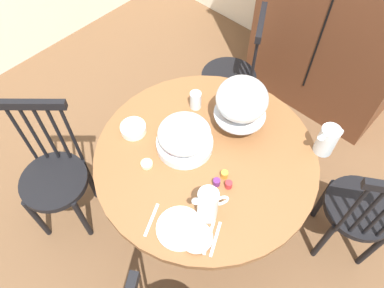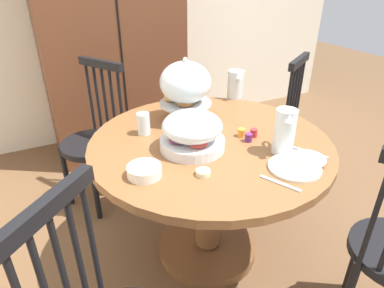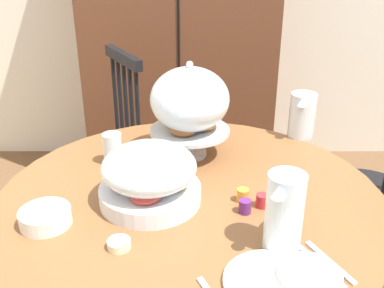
% 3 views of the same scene
% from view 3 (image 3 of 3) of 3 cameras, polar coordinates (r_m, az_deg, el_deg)
% --- Properties ---
extents(wooden_armoire, '(1.18, 0.60, 1.96)m').
position_cam_3_polar(wooden_armoire, '(2.74, -1.30, 15.05)').
color(wooden_armoire, brown).
rests_on(wooden_armoire, ground_plane).
extents(dining_table, '(1.18, 1.18, 0.74)m').
position_cam_3_polar(dining_table, '(1.50, -0.02, -13.48)').
color(dining_table, brown).
rests_on(dining_table, ground_plane).
extents(windsor_chair_near_window, '(0.45, 0.45, 0.97)m').
position_cam_3_polar(windsor_chair_near_window, '(2.24, -10.93, -2.10)').
color(windsor_chair_near_window, black).
rests_on(windsor_chair_near_window, ground_plane).
extents(windsor_chair_far_side, '(0.46, 0.46, 0.97)m').
position_cam_3_polar(windsor_chair_far_side, '(2.06, 22.05, -6.24)').
color(windsor_chair_far_side, black).
rests_on(windsor_chair_far_side, ground_plane).
extents(pastry_stand_with_dome, '(0.28, 0.28, 0.34)m').
position_cam_3_polar(pastry_stand_with_dome, '(1.54, -0.08, 5.25)').
color(pastry_stand_with_dome, silver).
rests_on(pastry_stand_with_dome, dining_table).
extents(fruit_platter_covered, '(0.30, 0.30, 0.18)m').
position_cam_3_polar(fruit_platter_covered, '(1.31, -5.22, -4.06)').
color(fruit_platter_covered, silver).
rests_on(fruit_platter_covered, dining_table).
extents(orange_juice_pitcher, '(0.11, 0.16, 0.21)m').
position_cam_3_polar(orange_juice_pitcher, '(1.14, 11.82, -8.86)').
color(orange_juice_pitcher, silver).
rests_on(orange_juice_pitcher, dining_table).
extents(milk_pitcher, '(0.10, 0.18, 0.17)m').
position_cam_3_polar(milk_pitcher, '(1.79, 14.02, 3.36)').
color(milk_pitcher, silver).
rests_on(milk_pitcher, dining_table).
extents(china_plate_large, '(0.22, 0.22, 0.01)m').
position_cam_3_polar(china_plate_large, '(1.08, 10.22, -16.94)').
color(china_plate_large, white).
rests_on(china_plate_large, dining_table).
extents(china_plate_small, '(0.15, 0.15, 0.01)m').
position_cam_3_polar(china_plate_small, '(1.10, 14.87, -15.69)').
color(china_plate_small, white).
rests_on(china_plate_small, china_plate_large).
extents(cereal_bowl, '(0.14, 0.14, 0.04)m').
position_cam_3_polar(cereal_bowl, '(1.30, -17.92, -8.80)').
color(cereal_bowl, white).
rests_on(cereal_bowl, dining_table).
extents(drinking_glass, '(0.06, 0.06, 0.11)m').
position_cam_3_polar(drinking_glass, '(1.56, -9.82, -0.56)').
color(drinking_glass, silver).
rests_on(drinking_glass, dining_table).
extents(butter_dish, '(0.06, 0.06, 0.02)m').
position_cam_3_polar(butter_dish, '(1.17, -9.06, -12.42)').
color(butter_dish, beige).
rests_on(butter_dish, dining_table).
extents(jam_jar_strawberry, '(0.04, 0.04, 0.04)m').
position_cam_3_polar(jam_jar_strawberry, '(1.33, 9.08, -7.14)').
color(jam_jar_strawberry, '#B7282D').
rests_on(jam_jar_strawberry, dining_table).
extents(jam_jar_apricot, '(0.04, 0.04, 0.04)m').
position_cam_3_polar(jam_jar_apricot, '(1.34, 6.68, -6.49)').
color(jam_jar_apricot, orange).
rests_on(jam_jar_apricot, dining_table).
extents(jam_jar_grape, '(0.04, 0.04, 0.04)m').
position_cam_3_polar(jam_jar_grape, '(1.29, 6.95, -7.89)').
color(jam_jar_grape, '#5B2366').
rests_on(jam_jar_grape, dining_table).
extents(table_knife, '(0.09, 0.16, 0.01)m').
position_cam_3_polar(table_knife, '(1.15, 16.14, -14.66)').
color(table_knife, silver).
rests_on(table_knife, dining_table).
extents(dinner_fork, '(0.09, 0.16, 0.01)m').
position_cam_3_polar(dinner_fork, '(1.17, 17.30, -14.17)').
color(dinner_fork, silver).
rests_on(dinner_fork, dining_table).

